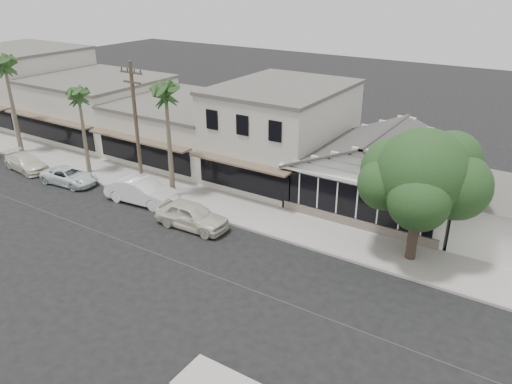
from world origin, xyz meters
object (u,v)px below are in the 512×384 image
Objects in this scene: utility_pole at (137,128)px; car_2 at (69,176)px; car_1 at (142,191)px; shade_tree at (422,176)px; car_3 at (26,162)px; car_0 at (192,215)px.

utility_pole reaches higher than car_2.
car_1 is 0.70× the size of shade_tree.
car_1 is 11.65m from car_3.
car_3 is 29.06m from shade_tree.
car_3 is at bearing 84.65° from car_2.
car_1 reaches higher than car_2.
car_2 is 0.98× the size of car_3.
utility_pole is 1.95× the size of car_0.
car_2 is at bearing -82.98° from car_3.
car_3 is at bearing 86.79° from car_1.
car_0 is at bearing -106.55° from car_1.
shade_tree is (11.96, 3.56, 3.94)m from car_0.
utility_pole is 4.11m from car_1.
car_1 is at bearing -91.21° from car_2.
utility_pole is 1.79× the size of car_1.
car_0 is 5.09m from car_1.
utility_pole is at bearing -83.02° from car_2.
utility_pole is at bearing -76.23° from car_3.
utility_pole is at bearing -174.14° from shade_tree.
car_2 is at bearing -167.30° from utility_pole.
car_0 is 1.08× the size of car_2.
shade_tree is at bearing -75.81° from car_0.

